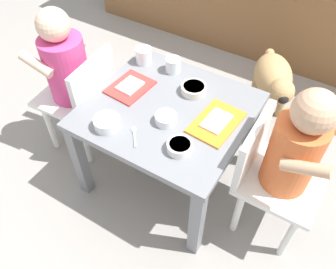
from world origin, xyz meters
The scene contains 14 objects.
ground_plane centered at (0.00, 0.00, 0.00)m, with size 7.00×7.00×0.00m, color gray.
dining_table centered at (0.00, 0.00, 0.35)m, with size 0.60×0.56×0.42m.
seated_child_left centered at (-0.46, -0.03, 0.44)m, with size 0.30×0.30×0.70m.
seated_child_right centered at (0.46, 0.01, 0.44)m, with size 0.28×0.28×0.71m.
dog centered at (0.23, 0.66, 0.20)m, with size 0.31×0.40×0.31m.
food_tray_left centered at (-0.19, 0.02, 0.43)m, with size 0.15×0.18×0.02m.
food_tray_right centered at (0.19, 0.02, 0.43)m, with size 0.16×0.22×0.02m.
water_cup_left centered at (-0.10, 0.20, 0.45)m, with size 0.06×0.06×0.06m.
water_cup_right centered at (-0.24, 0.19, 0.45)m, with size 0.07×0.07×0.07m.
veggie_bowl_near centered at (0.14, -0.15, 0.44)m, with size 0.09×0.09×0.03m.
cereal_bowl_right_side centered at (-0.13, -0.19, 0.44)m, with size 0.09×0.09×0.04m.
veggie_bowl_far centered at (0.04, 0.13, 0.44)m, with size 0.10×0.10×0.03m.
cereal_bowl_left_side centered at (0.03, -0.07, 0.44)m, with size 0.08×0.08×0.03m.
spoon_by_left_tray centered at (-0.03, -0.18, 0.42)m, with size 0.07×0.09×0.01m.
Camera 1 is at (0.49, -0.81, 1.32)m, focal length 37.13 mm.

